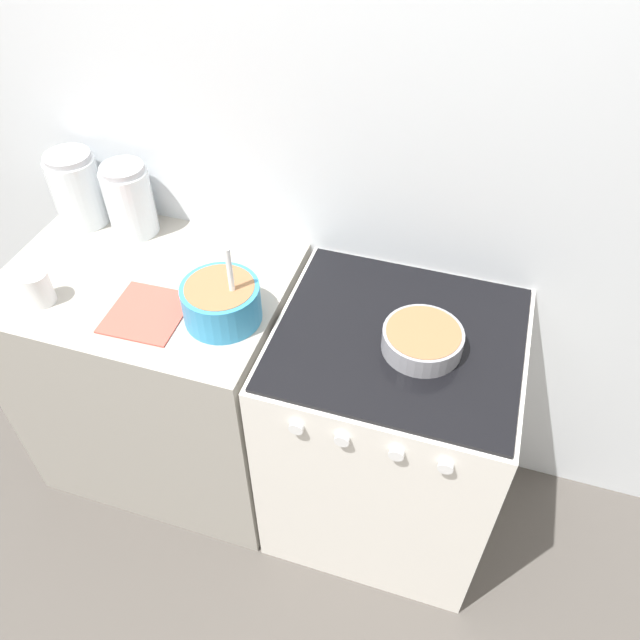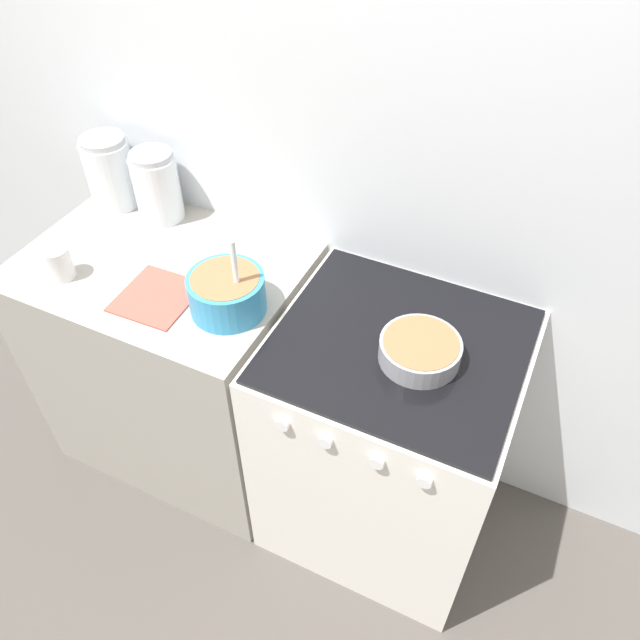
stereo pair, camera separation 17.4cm
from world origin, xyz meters
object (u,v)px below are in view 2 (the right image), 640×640
object	(u,v)px
baking_pan	(420,350)
storage_jar_left	(111,176)
mixing_bowl	(227,291)
stove	(387,440)
storage_jar_middle	(158,190)
tin_can	(59,263)

from	to	relation	value
baking_pan	storage_jar_left	world-z (taller)	storage_jar_left
baking_pan	mixing_bowl	bearing A→B (deg)	-174.80
storage_jar_left	stove	bearing A→B (deg)	-10.91
mixing_bowl	baking_pan	size ratio (longest dim) A/B	1.18
stove	baking_pan	size ratio (longest dim) A/B	4.17
storage_jar_middle	mixing_bowl	bearing A→B (deg)	-33.76
stove	mixing_bowl	distance (m)	0.74
storage_jar_left	tin_can	bearing A→B (deg)	-75.16
mixing_bowl	storage_jar_left	distance (m)	0.72
mixing_bowl	storage_jar_left	world-z (taller)	mixing_bowl
storage_jar_middle	storage_jar_left	bearing A→B (deg)	180.00
baking_pan	storage_jar_middle	world-z (taller)	storage_jar_middle
mixing_bowl	tin_can	distance (m)	0.55
storage_jar_middle	tin_can	size ratio (longest dim) A/B	2.32
storage_jar_left	storage_jar_middle	bearing A→B (deg)	-0.00
storage_jar_left	baking_pan	bearing A→B (deg)	-11.67
storage_jar_left	tin_can	size ratio (longest dim) A/B	2.40
storage_jar_left	tin_can	distance (m)	0.42
mixing_bowl	tin_can	bearing A→B (deg)	-169.89
baking_pan	storage_jar_middle	size ratio (longest dim) A/B	0.91
mixing_bowl	storage_jar_middle	xyz separation A→B (m)	(-0.46, 0.30, 0.04)
tin_can	storage_jar_left	bearing A→B (deg)	104.84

